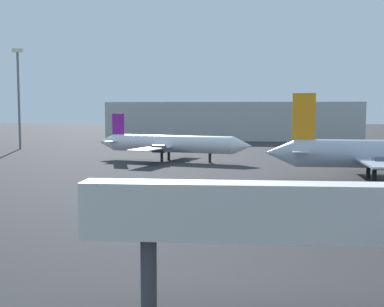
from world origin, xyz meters
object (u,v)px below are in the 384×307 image
(airplane_distant, at_px, (170,144))
(light_mast_left, at_px, (19,93))
(airplane_on_taxiway, at_px, (378,154))
(jet_bridge, at_px, (356,215))

(airplane_distant, height_order, light_mast_left, light_mast_left)
(airplane_distant, bearing_deg, airplane_on_taxiway, -20.83)
(jet_bridge, height_order, light_mast_left, light_mast_left)
(airplane_on_taxiway, relative_size, light_mast_left, 1.27)
(airplane_distant, relative_size, jet_bridge, 1.33)
(airplane_on_taxiway, distance_m, jet_bridge, 43.72)
(airplane_distant, height_order, jet_bridge, airplane_distant)
(airplane_distant, xyz_separation_m, jet_bridge, (17.76, -62.92, 1.45))
(jet_bridge, relative_size, light_mast_left, 0.96)
(jet_bridge, bearing_deg, airplane_distant, 104.32)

